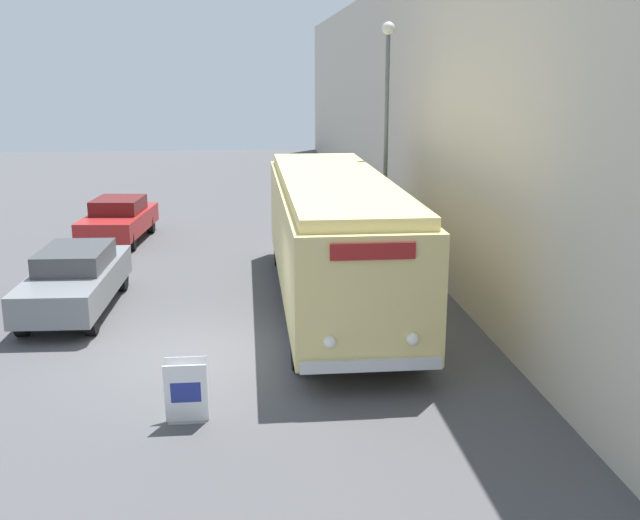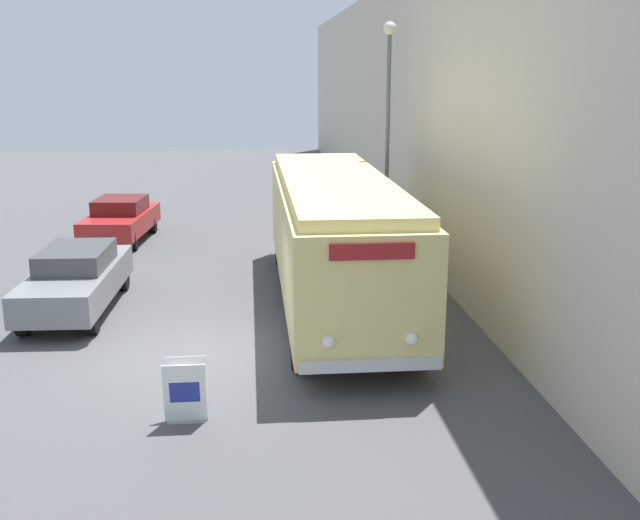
{
  "view_description": "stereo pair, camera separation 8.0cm",
  "coord_description": "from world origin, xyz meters",
  "px_view_note": "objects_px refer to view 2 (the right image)",
  "views": [
    {
      "loc": [
        1.07,
        -13.97,
        5.42
      ],
      "look_at": [
        2.5,
        0.43,
        1.77
      ],
      "focal_mm": 42.0,
      "sensor_mm": 36.0,
      "label": 1
    },
    {
      "loc": [
        1.15,
        -13.98,
        5.42
      ],
      "look_at": [
        2.5,
        0.43,
        1.77
      ],
      "focal_mm": 42.0,
      "sensor_mm": 36.0,
      "label": 2
    }
  ],
  "objects_px": {
    "vintage_bus": "(335,233)",
    "sign_board": "(185,392)",
    "parked_car_near": "(77,278)",
    "streetlamp": "(388,111)",
    "parked_car_mid": "(121,219)"
  },
  "relations": [
    {
      "from": "vintage_bus",
      "to": "sign_board",
      "type": "bearing_deg",
      "value": -117.18
    },
    {
      "from": "vintage_bus",
      "to": "streetlamp",
      "type": "height_order",
      "value": "streetlamp"
    },
    {
      "from": "sign_board",
      "to": "streetlamp",
      "type": "height_order",
      "value": "streetlamp"
    },
    {
      "from": "parked_car_near",
      "to": "parked_car_mid",
      "type": "height_order",
      "value": "parked_car_near"
    },
    {
      "from": "parked_car_mid",
      "to": "sign_board",
      "type": "bearing_deg",
      "value": -70.83
    },
    {
      "from": "vintage_bus",
      "to": "sign_board",
      "type": "height_order",
      "value": "vintage_bus"
    },
    {
      "from": "parked_car_near",
      "to": "streetlamp",
      "type": "bearing_deg",
      "value": 28.24
    },
    {
      "from": "vintage_bus",
      "to": "parked_car_mid",
      "type": "xyz_separation_m",
      "value": [
        -6.22,
        7.58,
        -1.01
      ]
    },
    {
      "from": "parked_car_near",
      "to": "parked_car_mid",
      "type": "xyz_separation_m",
      "value": [
        -0.21,
        7.49,
        -0.04
      ]
    },
    {
      "from": "streetlamp",
      "to": "parked_car_near",
      "type": "distance_m",
      "value": 9.56
    },
    {
      "from": "sign_board",
      "to": "parked_car_near",
      "type": "height_order",
      "value": "parked_car_near"
    },
    {
      "from": "vintage_bus",
      "to": "sign_board",
      "type": "xyz_separation_m",
      "value": [
        -3.05,
        -5.95,
        -1.24
      ]
    },
    {
      "from": "sign_board",
      "to": "parked_car_near",
      "type": "bearing_deg",
      "value": 116.13
    },
    {
      "from": "sign_board",
      "to": "parked_car_near",
      "type": "xyz_separation_m",
      "value": [
        -2.96,
        6.04,
        0.28
      ]
    },
    {
      "from": "parked_car_near",
      "to": "sign_board",
      "type": "bearing_deg",
      "value": -61.78
    }
  ]
}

